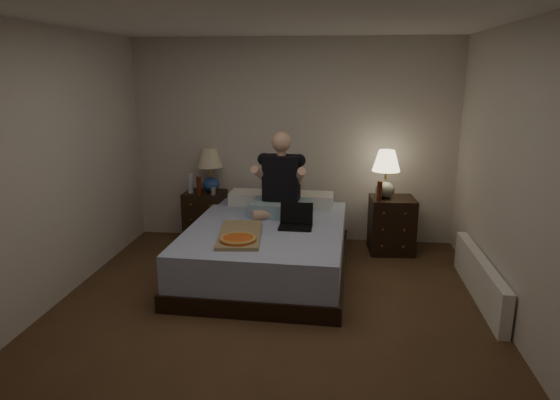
# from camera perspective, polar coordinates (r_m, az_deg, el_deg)

# --- Properties ---
(floor) EXTENTS (4.00, 4.50, 0.00)m
(floor) POSITION_cam_1_polar(r_m,az_deg,el_deg) (4.46, -1.39, -13.59)
(floor) COLOR brown
(floor) RESTS_ON ground
(ceiling) EXTENTS (4.00, 4.50, 0.00)m
(ceiling) POSITION_cam_1_polar(r_m,az_deg,el_deg) (3.95, -1.62, 20.33)
(ceiling) COLOR white
(ceiling) RESTS_ON ground
(wall_back) EXTENTS (4.00, 0.00, 2.50)m
(wall_back) POSITION_cam_1_polar(r_m,az_deg,el_deg) (6.22, 1.46, 6.68)
(wall_back) COLOR beige
(wall_back) RESTS_ON ground
(wall_front) EXTENTS (4.00, 0.00, 2.50)m
(wall_front) POSITION_cam_1_polar(r_m,az_deg,el_deg) (1.93, -11.21, -11.90)
(wall_front) COLOR beige
(wall_front) RESTS_ON ground
(wall_left) EXTENTS (0.00, 4.50, 2.50)m
(wall_left) POSITION_cam_1_polar(r_m,az_deg,el_deg) (4.74, -26.24, 2.68)
(wall_left) COLOR beige
(wall_left) RESTS_ON ground
(wall_right) EXTENTS (0.00, 4.50, 2.50)m
(wall_right) POSITION_cam_1_polar(r_m,az_deg,el_deg) (4.23, 26.39, 1.41)
(wall_right) COLOR beige
(wall_right) RESTS_ON ground
(bed) EXTENTS (1.66, 2.17, 0.53)m
(bed) POSITION_cam_1_polar(r_m,az_deg,el_deg) (5.33, -1.47, -5.60)
(bed) COLOR #596FB2
(bed) RESTS_ON floor
(nightstand_left) EXTENTS (0.50, 0.46, 0.63)m
(nightstand_left) POSITION_cam_1_polar(r_m,az_deg,el_deg) (6.42, -8.49, -1.79)
(nightstand_left) COLOR black
(nightstand_left) RESTS_ON floor
(nightstand_right) EXTENTS (0.54, 0.49, 0.66)m
(nightstand_right) POSITION_cam_1_polar(r_m,az_deg,el_deg) (6.06, 12.62, -2.80)
(nightstand_right) COLOR black
(nightstand_right) RESTS_ON floor
(lamp_left) EXTENTS (0.33, 0.33, 0.56)m
(lamp_left) POSITION_cam_1_polar(r_m,az_deg,el_deg) (6.26, -7.99, 3.41)
(lamp_left) COLOR navy
(lamp_left) RESTS_ON nightstand_left
(lamp_right) EXTENTS (0.36, 0.36, 0.56)m
(lamp_right) POSITION_cam_1_polar(r_m,az_deg,el_deg) (5.91, 11.99, 2.90)
(lamp_right) COLOR gray
(lamp_right) RESTS_ON nightstand_right
(water_bottle) EXTENTS (0.07, 0.07, 0.25)m
(water_bottle) POSITION_cam_1_polar(r_m,az_deg,el_deg) (6.28, -10.19, 1.92)
(water_bottle) COLOR silver
(water_bottle) RESTS_ON nightstand_left
(soda_can) EXTENTS (0.07, 0.07, 0.10)m
(soda_can) POSITION_cam_1_polar(r_m,az_deg,el_deg) (6.15, -7.65, 1.04)
(soda_can) COLOR #B6B7B1
(soda_can) RESTS_ON nightstand_left
(beer_bottle_left) EXTENTS (0.06, 0.06, 0.23)m
(beer_bottle_left) POSITION_cam_1_polar(r_m,az_deg,el_deg) (6.15, -9.25, 1.59)
(beer_bottle_left) COLOR #501A0B
(beer_bottle_left) RESTS_ON nightstand_left
(beer_bottle_right) EXTENTS (0.06, 0.06, 0.23)m
(beer_bottle_right) POSITION_cam_1_polar(r_m,az_deg,el_deg) (5.79, 11.32, 1.01)
(beer_bottle_right) COLOR #501F0B
(beer_bottle_right) RESTS_ON nightstand_right
(person) EXTENTS (0.69, 0.56, 0.93)m
(person) POSITION_cam_1_polar(r_m,az_deg,el_deg) (5.50, 0.07, 2.93)
(person) COLOR black
(person) RESTS_ON bed
(laptop) EXTENTS (0.34, 0.28, 0.24)m
(laptop) POSITION_cam_1_polar(r_m,az_deg,el_deg) (5.11, 1.79, -1.96)
(laptop) COLOR black
(laptop) RESTS_ON bed
(pizza_box) EXTENTS (0.48, 0.80, 0.08)m
(pizza_box) POSITION_cam_1_polar(r_m,az_deg,el_deg) (4.69, -4.83, -4.57)
(pizza_box) COLOR #A08960
(pizza_box) RESTS_ON bed
(radiator) EXTENTS (0.10, 1.60, 0.40)m
(radiator) POSITION_cam_1_polar(r_m,az_deg,el_deg) (5.13, 21.86, -8.31)
(radiator) COLOR white
(radiator) RESTS_ON floor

